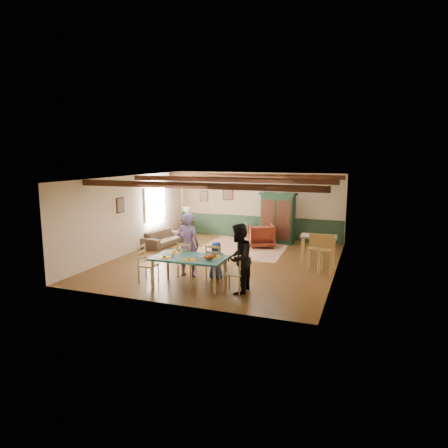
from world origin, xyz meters
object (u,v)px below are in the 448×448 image
(dining_chair_end_right, at_px, (234,273))
(cat, at_px, (209,256))
(armoire, at_px, (278,218))
(counter_table, at_px, (318,250))
(person_man, at_px, (188,245))
(person_woman, at_px, (238,259))
(dining_table, at_px, (190,272))
(bar_stool_right, at_px, (326,255))
(table_lamp, at_px, (186,214))
(sofa, at_px, (164,238))
(dining_chair_end_left, at_px, (148,264))
(armchair, at_px, (261,236))
(dining_chair_far_left, at_px, (187,260))
(person_child, at_px, (216,260))
(dining_chair_far_right, at_px, (215,262))
(end_table, at_px, (187,229))
(bar_stool_left, at_px, (314,253))

(dining_chair_end_right, height_order, cat, dining_chair_end_right)
(armoire, height_order, counter_table, armoire)
(person_man, height_order, person_woman, person_man)
(dining_table, height_order, bar_stool_right, bar_stool_right)
(table_lamp, bearing_deg, bar_stool_right, -29.70)
(person_woman, bearing_deg, bar_stool_right, 140.87)
(sofa, bearing_deg, bar_stool_right, -99.80)
(dining_chair_end_left, distance_m, sofa, 4.54)
(sofa, distance_m, table_lamp, 1.90)
(dining_chair_end_right, relative_size, armchair, 1.07)
(dining_table, height_order, dining_chair_end_left, dining_chair_end_left)
(dining_chair_end_right, height_order, bar_stool_right, bar_stool_right)
(dining_chair_far_left, relative_size, armoire, 0.51)
(dining_chair_end_left, relative_size, person_child, 0.95)
(armchair, height_order, bar_stool_right, bar_stool_right)
(dining_chair_end_right, bearing_deg, bar_stool_right, 139.36)
(dining_chair_far_right, bearing_deg, dining_chair_end_left, 24.92)
(bar_stool_right, bearing_deg, end_table, 155.49)
(armchair, xyz_separation_m, bar_stool_left, (2.28, -2.54, 0.13))
(dining_chair_far_left, height_order, person_man, person_man)
(dining_table, height_order, person_woman, person_woman)
(person_child, distance_m, sofa, 4.76)
(armoire, bearing_deg, dining_chair_end_right, -81.74)
(dining_chair_far_left, height_order, cat, dining_chair_far_left)
(person_man, relative_size, bar_stool_left, 1.65)
(dining_chair_far_left, xyz_separation_m, armoire, (1.40, 5.25, 0.48))
(person_woman, bearing_deg, armchair, -172.42)
(dining_chair_far_left, height_order, sofa, dining_chair_far_left)
(dining_chair_far_left, relative_size, counter_table, 0.91)
(counter_table, bearing_deg, dining_chair_end_left, -139.97)
(bar_stool_left, bearing_deg, bar_stool_right, -18.42)
(person_man, xyz_separation_m, cat, (1.02, -0.93, -0.02))
(table_lamp, bearing_deg, person_man, -63.96)
(person_child, xyz_separation_m, table_lamp, (-3.32, 5.05, 0.41))
(person_woman, distance_m, bar_stool_right, 3.06)
(dining_chair_far_left, relative_size, person_child, 0.95)
(dining_table, bearing_deg, table_lamp, 116.27)
(person_child, bearing_deg, sofa, -44.58)
(dining_chair_far_left, bearing_deg, bar_stool_left, -152.09)
(sofa, xyz_separation_m, bar_stool_right, (6.24, -1.71, 0.28))
(dining_chair_end_right, height_order, table_lamp, table_lamp)
(armchair, bearing_deg, bar_stool_right, 111.52)
(person_child, xyz_separation_m, armchair, (0.14, 4.25, -0.11))
(dining_chair_far_left, bearing_deg, end_table, -65.37)
(dining_table, height_order, bar_stool_left, bar_stool_left)
(armchair, relative_size, end_table, 1.45)
(person_woman, height_order, sofa, person_woman)
(bar_stool_right, bearing_deg, sofa, 169.88)
(dining_chair_far_left, distance_m, end_table, 5.72)
(dining_chair_end_left, relative_size, person_woman, 0.58)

